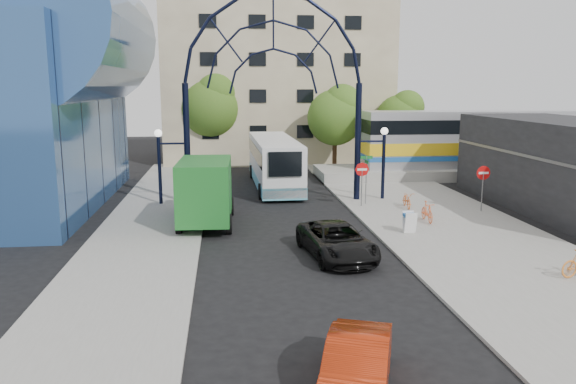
{
  "coord_description": "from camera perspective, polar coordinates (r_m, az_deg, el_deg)",
  "views": [
    {
      "loc": [
        -2.87,
        -18.52,
        6.85
      ],
      "look_at": [
        -0.08,
        6.0,
        2.16
      ],
      "focal_mm": 35.0,
      "sensor_mm": 36.0,
      "label": 1
    }
  ],
  "objects": [
    {
      "name": "ground",
      "position": [
        19.96,
        2.21,
        -9.33
      ],
      "size": [
        120.0,
        120.0,
        0.0
      ],
      "primitive_type": "plane",
      "color": "black",
      "rests_on": "ground"
    },
    {
      "name": "sidewalk_east",
      "position": [
        25.92,
        18.65,
        -5.02
      ],
      "size": [
        8.0,
        56.0,
        0.12
      ],
      "primitive_type": "cube",
      "color": "gray",
      "rests_on": "ground"
    },
    {
      "name": "plaza_west",
      "position": [
        25.7,
        -14.42,
        -4.92
      ],
      "size": [
        5.0,
        50.0,
        0.12
      ],
      "primitive_type": "cube",
      "color": "gray",
      "rests_on": "ground"
    },
    {
      "name": "gateway_arch",
      "position": [
        32.69,
        -1.49,
        13.74
      ],
      "size": [
        13.64,
        0.44,
        12.1
      ],
      "color": "black",
      "rests_on": "ground"
    },
    {
      "name": "stop_sign",
      "position": [
        31.85,
        7.53,
        1.88
      ],
      "size": [
        0.8,
        0.07,
        2.5
      ],
      "color": "slate",
      "rests_on": "sidewalk_east"
    },
    {
      "name": "do_not_enter_sign",
      "position": [
        32.09,
        19.21,
        1.41
      ],
      "size": [
        0.76,
        0.07,
        2.48
      ],
      "color": "slate",
      "rests_on": "sidewalk_east"
    },
    {
      "name": "street_name_sign",
      "position": [
        32.5,
        7.97,
        2.29
      ],
      "size": [
        0.7,
        0.7,
        2.8
      ],
      "color": "slate",
      "rests_on": "sidewalk_east"
    },
    {
      "name": "sandwich_board",
      "position": [
        26.63,
        12.25,
        -2.76
      ],
      "size": [
        0.55,
        0.61,
        0.99
      ],
      "color": "white",
      "rests_on": "sidewalk_east"
    },
    {
      "name": "transit_hall",
      "position": [
        35.75,
        -27.23,
        9.34
      ],
      "size": [
        16.5,
        18.0,
        14.5
      ],
      "color": "#2C5189",
      "rests_on": "ground"
    },
    {
      "name": "commercial_block_east",
      "position": [
        34.48,
        26.79,
        2.34
      ],
      "size": [
        6.0,
        16.0,
        5.0
      ],
      "primitive_type": "cube",
      "color": "black",
      "rests_on": "ground"
    },
    {
      "name": "apartment_block",
      "position": [
        53.72,
        -1.31,
        10.91
      ],
      "size": [
        20.0,
        12.1,
        14.0
      ],
      "color": "tan",
      "rests_on": "ground"
    },
    {
      "name": "train_platform",
      "position": [
        46.98,
        22.73,
        2.02
      ],
      "size": [
        32.0,
        5.0,
        0.8
      ],
      "primitive_type": "cube",
      "color": "gray",
      "rests_on": "ground"
    },
    {
      "name": "train_car",
      "position": [
        46.7,
        22.95,
        5.05
      ],
      "size": [
        25.1,
        3.05,
        4.2
      ],
      "color": "#B7B7BC",
      "rests_on": "train_platform"
    },
    {
      "name": "tree_north_a",
      "position": [
        45.41,
        4.99,
        7.88
      ],
      "size": [
        4.48,
        4.48,
        7.0
      ],
      "color": "#382314",
      "rests_on": "ground"
    },
    {
      "name": "tree_north_b",
      "position": [
        48.49,
        -7.77,
        8.78
      ],
      "size": [
        5.12,
        5.12,
        8.0
      ],
      "color": "#382314",
      "rests_on": "ground"
    },
    {
      "name": "tree_north_c",
      "position": [
        48.88,
        11.48,
        7.52
      ],
      "size": [
        4.16,
        4.16,
        6.5
      ],
      "color": "#382314",
      "rests_on": "ground"
    },
    {
      "name": "city_bus",
      "position": [
        38.57,
        -1.42,
        3.12
      ],
      "size": [
        3.02,
        12.11,
        3.31
      ],
      "rotation": [
        0.0,
        0.0,
        0.02
      ],
      "color": "silver",
      "rests_on": "ground"
    },
    {
      "name": "green_truck",
      "position": [
        28.28,
        -8.29,
        0.07
      ],
      "size": [
        2.77,
        6.69,
        3.33
      ],
      "rotation": [
        0.0,
        0.0,
        -0.04
      ],
      "color": "black",
      "rests_on": "ground"
    },
    {
      "name": "black_suv",
      "position": [
        22.82,
        4.97,
        -4.94
      ],
      "size": [
        2.95,
        5.26,
        1.39
      ],
      "primitive_type": "imported",
      "rotation": [
        0.0,
        0.0,
        0.13
      ],
      "color": "black",
      "rests_on": "ground"
    },
    {
      "name": "red_sedan",
      "position": [
        13.19,
        6.99,
        -17.31
      ],
      "size": [
        2.63,
        4.26,
        1.32
      ],
      "primitive_type": "imported",
      "rotation": [
        0.0,
        0.0,
        -0.33
      ],
      "color": "#9A2209",
      "rests_on": "ground"
    },
    {
      "name": "bike_near_a",
      "position": [
        32.12,
        12.0,
        -0.78
      ],
      "size": [
        0.76,
        1.74,
        0.88
      ],
      "primitive_type": "imported",
      "rotation": [
        0.0,
        0.0,
        -0.1
      ],
      "color": "orange",
      "rests_on": "sidewalk_east"
    },
    {
      "name": "bike_near_b",
      "position": [
        29.05,
        13.95,
        -1.96
      ],
      "size": [
        0.53,
        1.69,
        1.0
      ],
      "primitive_type": "imported",
      "rotation": [
        0.0,
        0.0,
        -0.03
      ],
      "color": "orange",
      "rests_on": "sidewalk_east"
    }
  ]
}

